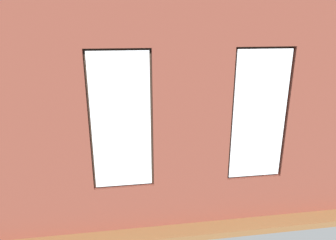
{
  "coord_description": "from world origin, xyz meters",
  "views": [
    {
      "loc": [
        0.92,
        6.34,
        2.98
      ],
      "look_at": [
        0.05,
        0.4,
        1.04
      ],
      "focal_mm": 32.0,
      "sensor_mm": 36.0,
      "label": 1
    }
  ],
  "objects_px": {
    "cup_ceramic": "(150,131)",
    "potted_plant_beside_window_right": "(74,184)",
    "potted_plant_near_tv": "(52,166)",
    "remote_black": "(158,134)",
    "tv_flatscreen": "(34,132)",
    "coffee_table": "(158,136)",
    "candle_jar": "(175,130)",
    "potted_plant_by_left_couch": "(229,119)",
    "potted_plant_corner_near_left": "(245,106)",
    "media_console": "(38,160)",
    "potted_plant_corner_far_left": "(321,160)",
    "table_plant_small": "(164,129)",
    "couch_by_window": "(168,182)",
    "potted_plant_foreground_right": "(67,108)",
    "couch_left": "(264,136)",
    "potted_plant_between_couches": "(240,154)"
  },
  "relations": [
    {
      "from": "potted_plant_between_couches",
      "to": "potted_plant_near_tv",
      "type": "xyz_separation_m",
      "value": [
        3.3,
        -0.27,
        -0.13
      ]
    },
    {
      "from": "couch_left",
      "to": "cup_ceramic",
      "type": "xyz_separation_m",
      "value": [
        2.78,
        -0.41,
        0.13
      ]
    },
    {
      "from": "media_console",
      "to": "potted_plant_corner_near_left",
      "type": "relative_size",
      "value": 0.88
    },
    {
      "from": "cup_ceramic",
      "to": "potted_plant_corner_near_left",
      "type": "relative_size",
      "value": 0.06
    },
    {
      "from": "potted_plant_corner_near_left",
      "to": "potted_plant_beside_window_right",
      "type": "bearing_deg",
      "value": 39.56
    },
    {
      "from": "remote_black",
      "to": "tv_flatscreen",
      "type": "height_order",
      "value": "tv_flatscreen"
    },
    {
      "from": "candle_jar",
      "to": "potted_plant_foreground_right",
      "type": "height_order",
      "value": "potted_plant_foreground_right"
    },
    {
      "from": "couch_by_window",
      "to": "potted_plant_corner_near_left",
      "type": "height_order",
      "value": "potted_plant_corner_near_left"
    },
    {
      "from": "potted_plant_beside_window_right",
      "to": "potted_plant_corner_far_left",
      "type": "bearing_deg",
      "value": -179.94
    },
    {
      "from": "table_plant_small",
      "to": "potted_plant_foreground_right",
      "type": "xyz_separation_m",
      "value": [
        2.43,
        -1.39,
        0.24
      ]
    },
    {
      "from": "table_plant_small",
      "to": "potted_plant_corner_far_left",
      "type": "distance_m",
      "value": 3.4
    },
    {
      "from": "couch_left",
      "to": "table_plant_small",
      "type": "height_order",
      "value": "couch_left"
    },
    {
      "from": "coffee_table",
      "to": "potted_plant_foreground_right",
      "type": "xyz_separation_m",
      "value": [
        2.32,
        -1.27,
        0.45
      ]
    },
    {
      "from": "candle_jar",
      "to": "potted_plant_foreground_right",
      "type": "xyz_separation_m",
      "value": [
        2.75,
        -1.15,
        0.35
      ]
    },
    {
      "from": "potted_plant_near_tv",
      "to": "potted_plant_beside_window_right",
      "type": "bearing_deg",
      "value": 134.94
    },
    {
      "from": "media_console",
      "to": "potted_plant_near_tv",
      "type": "relative_size",
      "value": 1.01
    },
    {
      "from": "potted_plant_corner_far_left",
      "to": "cup_ceramic",
      "type": "bearing_deg",
      "value": -39.1
    },
    {
      "from": "couch_left",
      "to": "potted_plant_by_left_couch",
      "type": "xyz_separation_m",
      "value": [
        0.4,
        -1.39,
        0.02
      ]
    },
    {
      "from": "potted_plant_foreground_right",
      "to": "potted_plant_corner_near_left",
      "type": "bearing_deg",
      "value": -179.35
    },
    {
      "from": "coffee_table",
      "to": "potted_plant_by_left_couch",
      "type": "height_order",
      "value": "potted_plant_by_left_couch"
    },
    {
      "from": "media_console",
      "to": "potted_plant_foreground_right",
      "type": "height_order",
      "value": "potted_plant_foreground_right"
    },
    {
      "from": "tv_flatscreen",
      "to": "remote_black",
      "type": "bearing_deg",
      "value": -163.1
    },
    {
      "from": "candle_jar",
      "to": "potted_plant_by_left_couch",
      "type": "relative_size",
      "value": 0.18
    },
    {
      "from": "coffee_table",
      "to": "potted_plant_corner_far_left",
      "type": "bearing_deg",
      "value": 140.03
    },
    {
      "from": "remote_black",
      "to": "tv_flatscreen",
      "type": "distance_m",
      "value": 2.78
    },
    {
      "from": "potted_plant_near_tv",
      "to": "potted_plant_corner_near_left",
      "type": "distance_m",
      "value": 5.78
    },
    {
      "from": "candle_jar",
      "to": "remote_black",
      "type": "distance_m",
      "value": 0.46
    },
    {
      "from": "remote_black",
      "to": "potted_plant_near_tv",
      "type": "xyz_separation_m",
      "value": [
        2.08,
        1.87,
        0.22
      ]
    },
    {
      "from": "candle_jar",
      "to": "potted_plant_corner_far_left",
      "type": "distance_m",
      "value": 3.33
    },
    {
      "from": "media_console",
      "to": "potted_plant_beside_window_right",
      "type": "distance_m",
      "value": 1.79
    },
    {
      "from": "tv_flatscreen",
      "to": "potted_plant_foreground_right",
      "type": "xyz_separation_m",
      "value": [
        -0.3,
        -2.07,
        -0.09
      ]
    },
    {
      "from": "couch_by_window",
      "to": "potted_plant_corner_far_left",
      "type": "height_order",
      "value": "potted_plant_corner_far_left"
    },
    {
      "from": "table_plant_small",
      "to": "potted_plant_beside_window_right",
      "type": "relative_size",
      "value": 0.29
    },
    {
      "from": "couch_left",
      "to": "potted_plant_corner_far_left",
      "type": "height_order",
      "value": "potted_plant_corner_far_left"
    },
    {
      "from": "table_plant_small",
      "to": "remote_black",
      "type": "bearing_deg",
      "value": -42.88
    },
    {
      "from": "couch_by_window",
      "to": "media_console",
      "type": "relative_size",
      "value": 1.36
    },
    {
      "from": "tv_flatscreen",
      "to": "potted_plant_beside_window_right",
      "type": "xyz_separation_m",
      "value": [
        -0.96,
        1.5,
        -0.43
      ]
    },
    {
      "from": "cup_ceramic",
      "to": "potted_plant_foreground_right",
      "type": "relative_size",
      "value": 0.07
    },
    {
      "from": "tv_flatscreen",
      "to": "candle_jar",
      "type": "bearing_deg",
      "value": -163.16
    },
    {
      "from": "tv_flatscreen",
      "to": "potted_plant_corner_near_left",
      "type": "relative_size",
      "value": 0.64
    },
    {
      "from": "coffee_table",
      "to": "candle_jar",
      "type": "height_order",
      "value": "candle_jar"
    },
    {
      "from": "cup_ceramic",
      "to": "potted_plant_by_left_couch",
      "type": "height_order",
      "value": "potted_plant_by_left_couch"
    },
    {
      "from": "coffee_table",
      "to": "potted_plant_between_couches",
      "type": "height_order",
      "value": "potted_plant_between_couches"
    },
    {
      "from": "remote_black",
      "to": "potted_plant_foreground_right",
      "type": "relative_size",
      "value": 0.13
    },
    {
      "from": "couch_by_window",
      "to": "potted_plant_beside_window_right",
      "type": "relative_size",
      "value": 1.74
    },
    {
      "from": "couch_by_window",
      "to": "potted_plant_between_couches",
      "type": "xyz_separation_m",
      "value": [
        -1.31,
        -0.05,
        0.44
      ]
    },
    {
      "from": "cup_ceramic",
      "to": "potted_plant_beside_window_right",
      "type": "distance_m",
      "value": 2.79
    },
    {
      "from": "coffee_table",
      "to": "candle_jar",
      "type": "xyz_separation_m",
      "value": [
        -0.44,
        -0.13,
        0.09
      ]
    },
    {
      "from": "cup_ceramic",
      "to": "potted_plant_beside_window_right",
      "type": "height_order",
      "value": "potted_plant_beside_window_right"
    },
    {
      "from": "potted_plant_by_left_couch",
      "to": "potted_plant_near_tv",
      "type": "distance_m",
      "value": 5.19
    }
  ]
}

